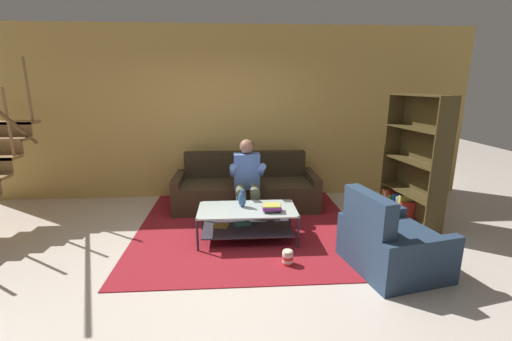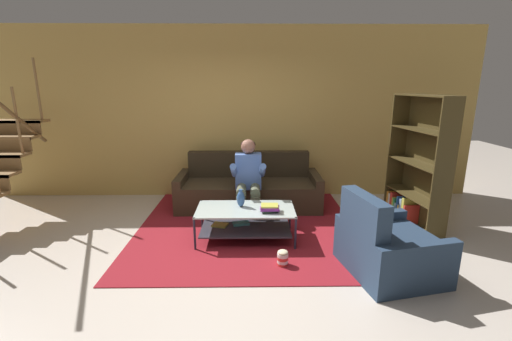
{
  "view_description": "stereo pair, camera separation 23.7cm",
  "coord_description": "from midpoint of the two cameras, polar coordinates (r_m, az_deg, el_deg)",
  "views": [
    {
      "loc": [
        0.09,
        -3.52,
        1.95
      ],
      "look_at": [
        0.38,
        0.97,
        0.81
      ],
      "focal_mm": 24.0,
      "sensor_mm": 36.0,
      "label": 1
    },
    {
      "loc": [
        0.33,
        -3.53,
        1.95
      ],
      "look_at": [
        0.38,
        0.97,
        0.81
      ],
      "focal_mm": 24.0,
      "sensor_mm": 36.0,
      "label": 2
    }
  ],
  "objects": [
    {
      "name": "back_partition",
      "position": [
        6.01,
        -5.81,
        9.35
      ],
      "size": [
        8.4,
        0.12,
        2.9
      ],
      "primitive_type": "cube",
      "color": "tan",
      "rests_on": "ground"
    },
    {
      "name": "armchair",
      "position": [
        3.97,
        19.89,
        -11.6
      ],
      "size": [
        1.03,
        1.09,
        0.89
      ],
      "color": "#273A53",
      "rests_on": "ground"
    },
    {
      "name": "bookshelf",
      "position": [
        5.28,
        23.42,
        -0.37
      ],
      "size": [
        0.41,
        1.11,
        1.82
      ],
      "color": "#44371A",
      "rests_on": "ground"
    },
    {
      "name": "couch",
      "position": [
        5.58,
        -2.9,
        -3.16
      ],
      "size": [
        2.27,
        0.87,
        0.86
      ],
      "color": "#372B1B",
      "rests_on": "ground"
    },
    {
      "name": "coffee_table",
      "position": [
        4.42,
        -3.14,
        -8.04
      ],
      "size": [
        1.24,
        0.64,
        0.42
      ],
      "color": "#B4C4BE",
      "rests_on": "ground"
    },
    {
      "name": "person_seated_center",
      "position": [
        4.98,
        -2.85,
        -1.06
      ],
      "size": [
        0.5,
        0.58,
        1.17
      ],
      "color": "#555A43",
      "rests_on": "ground"
    },
    {
      "name": "area_rug",
      "position": [
        4.98,
        -2.89,
        -8.82
      ],
      "size": [
        3.0,
        3.18,
        0.01
      ],
      "color": "maroon",
      "rests_on": "ground"
    },
    {
      "name": "popcorn_tub",
      "position": [
        3.91,
        3.52,
        -14.26
      ],
      "size": [
        0.12,
        0.12,
        0.18
      ],
      "color": "red",
      "rests_on": "ground"
    },
    {
      "name": "book_stack",
      "position": [
        4.25,
        1.05,
        -6.28
      ],
      "size": [
        0.24,
        0.18,
        0.09
      ],
      "color": "#212E23",
      "rests_on": "coffee_table"
    },
    {
      "name": "ground",
      "position": [
        4.03,
        -6.45,
        -14.84
      ],
      "size": [
        16.8,
        16.8,
        0.0
      ],
      "primitive_type": "plane",
      "color": "beige"
    },
    {
      "name": "vase",
      "position": [
        4.4,
        -3.88,
        -4.74
      ],
      "size": [
        0.1,
        0.1,
        0.23
      ],
      "color": "#30558F",
      "rests_on": "coffee_table"
    }
  ]
}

